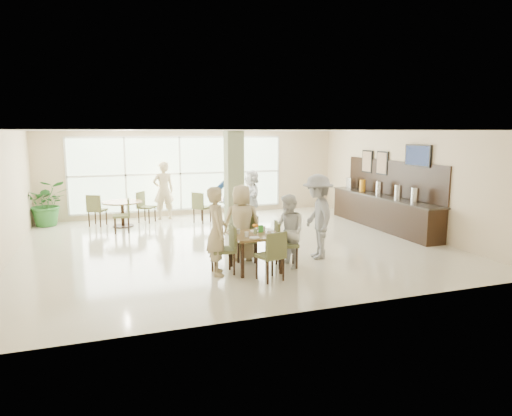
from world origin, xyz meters
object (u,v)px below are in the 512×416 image
object	(u,v)px
potted_plant	(47,203)
adult_a	(230,198)
main_table	(255,238)
adult_standing	(163,191)
teen_right	(289,231)
adult_b	(252,196)
teen_left	(217,231)
buffet_counter	(383,209)
round_table_right	(227,205)
teen_standing	(318,217)
round_table_left	(122,207)
teen_far	(242,223)

from	to	relation	value
potted_plant	adult_a	bearing A→B (deg)	-23.53
main_table	adult_standing	distance (m)	6.17
potted_plant	teen_right	distance (m)	8.08
main_table	potted_plant	xyz separation A→B (m)	(-4.40, 6.22, 0.03)
teen_right	adult_standing	xyz separation A→B (m)	(-1.70, 6.12, 0.17)
potted_plant	adult_standing	size ratio (longest dim) A/B	0.74
adult_b	teen_left	bearing A→B (deg)	-23.34
buffet_counter	adult_b	distance (m)	3.97
buffet_counter	teen_left	world-z (taller)	buffet_counter
round_table_right	teen_standing	xyz separation A→B (m)	(0.85, -4.43, 0.36)
round_table_right	teen_left	bearing A→B (deg)	-107.52
round_table_left	round_table_right	distance (m)	3.08
round_table_left	round_table_right	size ratio (longest dim) A/B	1.07
teen_left	round_table_right	bearing A→B (deg)	-12.32
round_table_left	teen_right	size ratio (longest dim) A/B	0.77
round_table_left	teen_left	world-z (taller)	teen_left
main_table	buffet_counter	xyz separation A→B (m)	(4.86, 2.70, -0.10)
adult_b	adult_standing	bearing A→B (deg)	-112.52
teen_right	teen_standing	distance (m)	1.00
round_table_left	teen_far	bearing A→B (deg)	-63.60
teen_standing	adult_standing	world-z (taller)	teen_standing
round_table_left	adult_standing	distance (m)	1.53
adult_a	main_table	bearing A→B (deg)	-80.96
main_table	teen_far	xyz separation A→B (m)	(-0.03, 0.81, 0.17)
potted_plant	teen_right	world-z (taller)	teen_right
teen_standing	adult_a	size ratio (longest dim) A/B	1.04
potted_plant	teen_right	bearing A→B (deg)	-50.73
teen_far	adult_a	bearing A→B (deg)	-84.86
round_table_right	teen_left	world-z (taller)	teen_left
main_table	round_table_left	size ratio (longest dim) A/B	0.82
teen_left	adult_b	size ratio (longest dim) A/B	1.08
round_table_left	teen_standing	world-z (taller)	teen_standing
buffet_counter	teen_standing	distance (m)	4.00
teen_right	round_table_right	bearing A→B (deg)	170.48
potted_plant	adult_b	world-z (taller)	adult_b
main_table	teen_standing	size ratio (longest dim) A/B	0.51
main_table	adult_a	xyz separation A→B (m)	(0.64, 4.03, 0.24)
adult_a	adult_standing	bearing A→B (deg)	146.27
main_table	teen_left	distance (m)	0.82
round_table_left	teen_far	size ratio (longest dim) A/B	0.70
round_table_right	potted_plant	world-z (taller)	potted_plant
round_table_left	teen_left	size ratio (longest dim) A/B	0.67
round_table_right	adult_standing	distance (m)	2.16
adult_standing	adult_a	bearing A→B (deg)	120.29
teen_right	potted_plant	bearing A→B (deg)	-149.94
potted_plant	adult_standing	xyz separation A→B (m)	(3.41, -0.13, 0.25)
adult_standing	teen_far	bearing A→B (deg)	92.27
potted_plant	teen_left	distance (m)	7.20
teen_right	adult_b	world-z (taller)	adult_b
teen_far	adult_a	distance (m)	3.29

